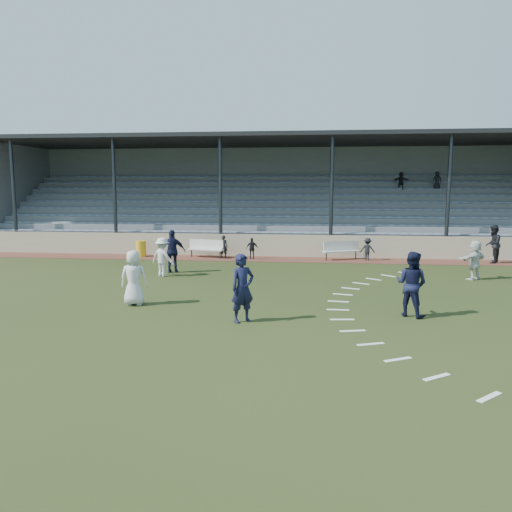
{
  "coord_description": "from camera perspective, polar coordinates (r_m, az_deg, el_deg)",
  "views": [
    {
      "loc": [
        2.03,
        -15.31,
        3.84
      ],
      "look_at": [
        0.0,
        2.5,
        1.3
      ],
      "focal_mm": 35.0,
      "sensor_mm": 36.0,
      "label": 1
    }
  ],
  "objects": [
    {
      "name": "football",
      "position": [
        16.34,
        -1.64,
        -5.16
      ],
      "size": [
        0.2,
        0.2,
        0.2
      ],
      "primitive_type": "sphere",
      "color": "#DF420D",
      "rests_on": "ground"
    },
    {
      "name": "player_white_lead",
      "position": [
        16.54,
        -13.8,
        -2.43
      ],
      "size": [
        0.93,
        0.65,
        1.79
      ],
      "primitive_type": "imported",
      "rotation": [
        0.0,
        0.0,
        3.24
      ],
      "color": "silver",
      "rests_on": "ground"
    },
    {
      "name": "official",
      "position": [
        27.34,
        25.45,
        1.23
      ],
      "size": [
        1.06,
        1.14,
        1.88
      ],
      "primitive_type": "imported",
      "rotation": [
        0.0,
        0.0,
        4.21
      ],
      "color": "black",
      "rests_on": "cinder_track"
    },
    {
      "name": "player_white_back",
      "position": [
        22.31,
        23.71,
        -0.42
      ],
      "size": [
        1.5,
        1.29,
        1.63
      ],
      "primitive_type": "imported",
      "rotation": [
        0.0,
        0.0,
        3.78
      ],
      "color": "silver",
      "rests_on": "ground"
    },
    {
      "name": "ground",
      "position": [
        15.91,
        -1.02,
        -5.9
      ],
      "size": [
        90.0,
        90.0,
        0.0
      ],
      "primitive_type": "plane",
      "color": "#283214",
      "rests_on": "ground"
    },
    {
      "name": "retaining_wall",
      "position": [
        27.13,
        2.16,
        1.2
      ],
      "size": [
        34.0,
        0.18,
        1.2
      ],
      "primitive_type": "cube",
      "color": "#B9AD8E",
      "rests_on": "ground"
    },
    {
      "name": "grandstand",
      "position": [
        31.68,
        2.84,
        5.09
      ],
      "size": [
        34.6,
        9.0,
        6.61
      ],
      "color": "gray",
      "rests_on": "ground"
    },
    {
      "name": "sub_left_near",
      "position": [
        26.55,
        -3.73,
        1.09
      ],
      "size": [
        0.46,
        0.32,
        1.21
      ],
      "primitive_type": "imported",
      "rotation": [
        0.0,
        0.0,
        3.08
      ],
      "color": "black",
      "rests_on": "cinder_track"
    },
    {
      "name": "penalty_arc",
      "position": [
        15.92,
        13.93,
        -6.11
      ],
      "size": [
        3.89,
        14.63,
        0.01
      ],
      "color": "white",
      "rests_on": "ground"
    },
    {
      "name": "sub_left_far",
      "position": [
        26.15,
        -0.45,
        0.88
      ],
      "size": [
        0.67,
        0.32,
        1.1
      ],
      "primitive_type": "imported",
      "rotation": [
        0.0,
        0.0,
        3.23
      ],
      "color": "black",
      "rests_on": "cinder_track"
    },
    {
      "name": "bench_left",
      "position": [
        26.82,
        -5.73,
        1.05
      ],
      "size": [
        2.04,
        0.96,
        0.95
      ],
      "rotation": [
        0.0,
        0.0,
        -0.26
      ],
      "color": "silver",
      "rests_on": "cinder_track"
    },
    {
      "name": "player_navy_mid",
      "position": [
        15.38,
        17.35,
        -3.07
      ],
      "size": [
        1.19,
        1.14,
        1.93
      ],
      "primitive_type": "imported",
      "rotation": [
        0.0,
        0.0,
        2.54
      ],
      "color": "black",
      "rests_on": "ground"
    },
    {
      "name": "cinder_track",
      "position": [
        26.17,
        1.98,
        -0.36
      ],
      "size": [
        34.0,
        2.0,
        0.02
      ],
      "primitive_type": "cube",
      "color": "#592E23",
      "rests_on": "ground"
    },
    {
      "name": "sub_right",
      "position": [
        26.27,
        12.63,
        0.77
      ],
      "size": [
        0.83,
        0.6,
        1.15
      ],
      "primitive_type": "imported",
      "rotation": [
        0.0,
        0.0,
        2.9
      ],
      "color": "black",
      "rests_on": "cinder_track"
    },
    {
      "name": "bench_right",
      "position": [
        26.34,
        9.71,
        0.85
      ],
      "size": [
        1.99,
        1.25,
        0.95
      ],
      "rotation": [
        0.0,
        0.0,
        0.42
      ],
      "color": "silver",
      "rests_on": "cinder_track"
    },
    {
      "name": "player_navy_lead",
      "position": [
        14.06,
        -1.54,
        -3.7
      ],
      "size": [
        0.85,
        0.8,
        1.95
      ],
      "primitive_type": "imported",
      "rotation": [
        0.0,
        0.0,
        0.65
      ],
      "color": "black",
      "rests_on": "ground"
    },
    {
      "name": "player_navy_wing",
      "position": [
        22.37,
        -9.5,
        0.53
      ],
      "size": [
        1.18,
        0.68,
        1.9
      ],
      "primitive_type": "imported",
      "rotation": [
        0.0,
        0.0,
        3.34
      ],
      "color": "black",
      "rests_on": "ground"
    },
    {
      "name": "player_white_wing",
      "position": [
        21.55,
        -10.64,
        -0.12
      ],
      "size": [
        1.22,
        0.96,
        1.65
      ],
      "primitive_type": "imported",
      "rotation": [
        0.0,
        0.0,
        2.76
      ],
      "color": "silver",
      "rests_on": "ground"
    },
    {
      "name": "trash_bin",
      "position": [
        27.73,
        -13.0,
        0.83
      ],
      "size": [
        0.53,
        0.53,
        0.86
      ],
      "primitive_type": "cylinder",
      "color": "yellow",
      "rests_on": "cinder_track"
    }
  ]
}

